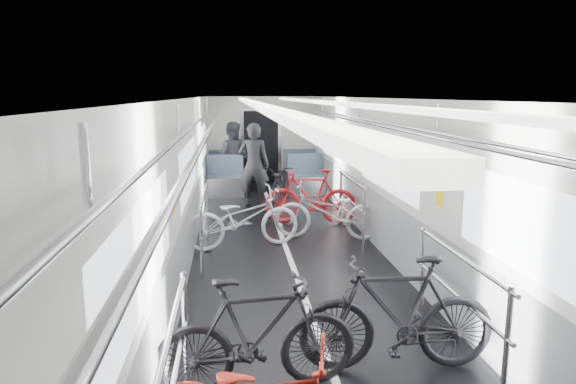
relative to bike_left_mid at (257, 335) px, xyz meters
The scene contains 9 objects.
car_shell 5.37m from the bike_left_mid, 82.69° to the left, with size 3.02×14.01×2.41m.
bike_left_mid is the anchor object (origin of this frame).
bike_left_far 4.15m from the bike_left_mid, 90.16° to the left, with size 0.65×1.87×0.98m, color silver.
bike_right_near 1.28m from the bike_left_mid, 10.06° to the left, with size 0.50×1.77×1.06m, color black.
bike_right_mid 4.72m from the bike_left_mid, 72.09° to the left, with size 0.64×1.84×0.97m, color #A7A7AB.
bike_right_far 5.74m from the bike_left_mid, 76.66° to the left, with size 0.50×1.77×1.07m, color red.
bike_aisle 7.17m from the bike_left_mid, 83.40° to the left, with size 0.64×1.83×0.96m, color black.
person_standing 7.24m from the bike_left_mid, 87.46° to the left, with size 0.68×0.44×1.86m, color black.
person_seated 9.06m from the bike_left_mid, 90.93° to the left, with size 0.87×0.68×1.78m, color #32313A.
Camera 1 is at (-0.87, -7.44, 2.46)m, focal length 32.00 mm.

